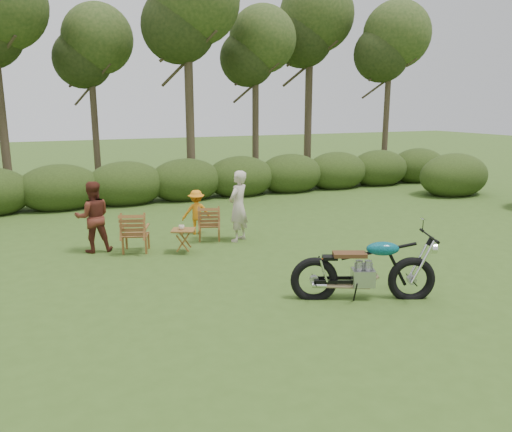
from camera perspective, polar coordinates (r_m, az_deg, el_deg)
name	(u,v)px	position (r m, az deg, el deg)	size (l,w,h in m)	color
ground	(322,284)	(9.19, 7.58, -7.71)	(80.00, 80.00, 0.00)	#354F1A
tree_line	(191,85)	(17.81, -7.42, 14.62)	(22.52, 11.62, 8.14)	#382D1E
motorcycle	(362,298)	(8.66, 12.01, -9.17)	(2.27, 0.87, 1.30)	#0B8898
lawn_chair_right	(210,240)	(12.04, -5.34, -2.70)	(0.58, 0.58, 0.85)	brown
lawn_chair_left	(137,251)	(11.36, -13.50, -3.95)	(0.62, 0.62, 0.91)	brown
side_table	(184,241)	(10.99, -8.26, -2.86)	(0.51, 0.43, 0.53)	brown
cup	(182,227)	(10.90, -8.51, -1.29)	(0.12, 0.12, 0.10)	beige
adult_a	(239,241)	(11.91, -2.01, -2.83)	(0.61, 0.40, 1.68)	#C2B29F
adult_b	(96,251)	(11.60, -17.87, -3.87)	(0.76, 0.59, 1.56)	#572319
child	(197,234)	(12.61, -6.75, -2.02)	(0.72, 0.41, 1.11)	orange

